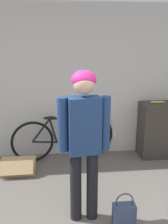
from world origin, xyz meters
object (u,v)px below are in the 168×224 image
object	(u,v)px
handbag	(124,213)
bicycle	(64,137)
cardboard_box	(18,166)
person	(84,133)
banana	(157,102)

from	to	relation	value
handbag	bicycle	bearing A→B (deg)	109.05
cardboard_box	bicycle	bearing A→B (deg)	28.77
bicycle	cardboard_box	xyz separation A→B (m)	(-0.75, -0.41, -0.30)
cardboard_box	person	bearing A→B (deg)	-52.72
banana	cardboard_box	distance (m)	2.54
banana	handbag	distance (m)	2.16
person	cardboard_box	bearing A→B (deg)	120.88
bicycle	banana	distance (m)	1.71
handbag	cardboard_box	xyz separation A→B (m)	(-1.36, 1.37, -0.05)
handbag	cardboard_box	bearing A→B (deg)	134.86
banana	cardboard_box	bearing A→B (deg)	-171.25
bicycle	person	bearing A→B (deg)	-93.48
bicycle	handbag	distance (m)	1.90
person	bicycle	size ratio (longest dim) A/B	0.97
bicycle	banana	size ratio (longest dim) A/B	6.38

